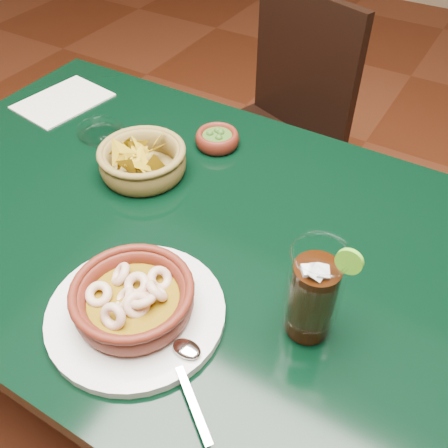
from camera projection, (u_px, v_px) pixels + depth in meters
The scene contains 9 objects.
ground at pixel (187, 402), 1.46m from camera, with size 7.00×7.00×0.00m, color #471C0C.
dining_table at pixel (170, 250), 1.01m from camera, with size 1.20×0.80×0.75m.
dining_chair at pixel (272, 132), 1.60m from camera, with size 0.53×0.53×0.90m.
shrimp_plate at pixel (134, 303), 0.75m from camera, with size 0.35×0.28×0.08m.
chip_basket at pixel (142, 161), 1.01m from camera, with size 0.21×0.21×0.11m.
guacamole_ramekin at pixel (217, 139), 1.09m from camera, with size 0.11×0.11×0.04m.
cola_drink at pixel (313, 294), 0.70m from camera, with size 0.17×0.17×0.19m.
glass_ashtray at pixel (101, 131), 1.12m from camera, with size 0.11×0.11×0.03m.
paper_menu at pixel (63, 101), 1.24m from camera, with size 0.19×0.23×0.00m.
Camera 1 is at (0.45, -0.54, 1.39)m, focal length 40.00 mm.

